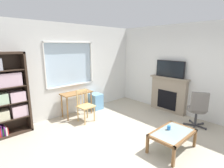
# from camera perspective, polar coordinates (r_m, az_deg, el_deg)

# --- Properties ---
(ground) EXTENTS (5.92, 5.95, 0.02)m
(ground) POSITION_cam_1_polar(r_m,az_deg,el_deg) (4.12, 5.64, -18.72)
(ground) COLOR #B2A893
(wall_back_with_window) EXTENTS (4.92, 0.15, 2.77)m
(wall_back_with_window) POSITION_cam_1_polar(r_m,az_deg,el_deg) (5.53, -13.58, 4.30)
(wall_back_with_window) COLOR silver
(wall_back_with_window) RESTS_ON ground
(wall_right) EXTENTS (0.12, 5.15, 2.77)m
(wall_right) POSITION_cam_1_polar(r_m,az_deg,el_deg) (5.72, 23.03, 4.17)
(wall_right) COLOR silver
(wall_right) RESTS_ON ground
(bookshelf) EXTENTS (0.90, 0.38, 1.99)m
(bookshelf) POSITION_cam_1_polar(r_m,az_deg,el_deg) (4.74, -31.80, -2.88)
(bookshelf) COLOR #38281E
(bookshelf) RESTS_ON ground
(desk_under_window) EXTENTS (0.94, 0.44, 0.74)m
(desk_under_window) POSITION_cam_1_polar(r_m,az_deg,el_deg) (5.38, -11.65, -4.05)
(desk_under_window) COLOR olive
(desk_under_window) RESTS_ON ground
(wooden_chair) EXTENTS (0.44, 0.42, 0.90)m
(wooden_chair) POSITION_cam_1_polar(r_m,az_deg,el_deg) (4.98, -8.94, -7.06)
(wooden_chair) COLOR tan
(wooden_chair) RESTS_ON ground
(plastic_drawer_unit) EXTENTS (0.35, 0.40, 0.53)m
(plastic_drawer_unit) POSITION_cam_1_polar(r_m,az_deg,el_deg) (5.93, -5.36, -5.75)
(plastic_drawer_unit) COLOR #72ADDB
(plastic_drawer_unit) RESTS_ON ground
(fireplace) EXTENTS (0.26, 1.28, 1.14)m
(fireplace) POSITION_cam_1_polar(r_m,az_deg,el_deg) (5.92, 18.20, -3.25)
(fireplace) COLOR gray
(fireplace) RESTS_ON ground
(tv) EXTENTS (0.06, 0.94, 0.53)m
(tv) POSITION_cam_1_polar(r_m,az_deg,el_deg) (5.74, 18.69, 4.75)
(tv) COLOR black
(tv) RESTS_ON fireplace
(office_chair) EXTENTS (0.61, 0.57, 1.00)m
(office_chair) POSITION_cam_1_polar(r_m,az_deg,el_deg) (5.02, 26.57, -7.05)
(office_chair) COLOR slate
(office_chair) RESTS_ON ground
(coffee_table) EXTENTS (0.97, 0.61, 0.40)m
(coffee_table) POSITION_cam_1_polar(r_m,az_deg,el_deg) (3.88, 19.42, -15.56)
(coffee_table) COLOR #8C9E99
(coffee_table) RESTS_ON ground
(sippy_cup) EXTENTS (0.07, 0.07, 0.09)m
(sippy_cup) POSITION_cam_1_polar(r_m,az_deg,el_deg) (3.91, 18.34, -13.59)
(sippy_cup) COLOR #337FD6
(sippy_cup) RESTS_ON coffee_table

